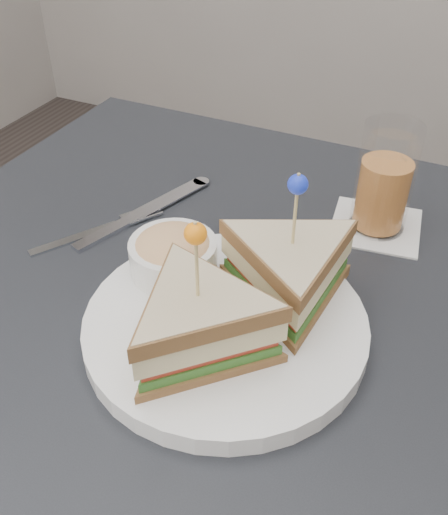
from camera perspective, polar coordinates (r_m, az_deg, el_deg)
table at (r=0.67m, az=-1.16°, el=-8.79°), size 0.80×0.80×0.75m
plate_meal at (r=0.54m, az=0.98°, el=-4.02°), size 0.34×0.34×0.16m
cutlery_fork at (r=0.72m, az=-11.84°, el=2.88°), size 0.11×0.16×0.00m
cutlery_knife at (r=0.74m, az=-8.34°, el=4.26°), size 0.09×0.21×0.01m
drink_set at (r=0.71m, az=15.61°, el=6.95°), size 0.12×0.12×0.14m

